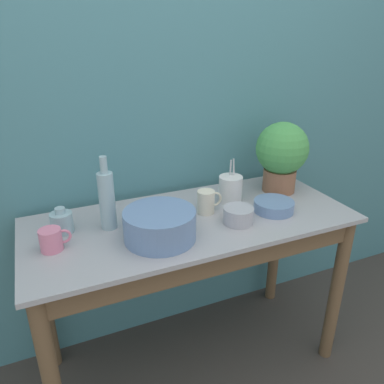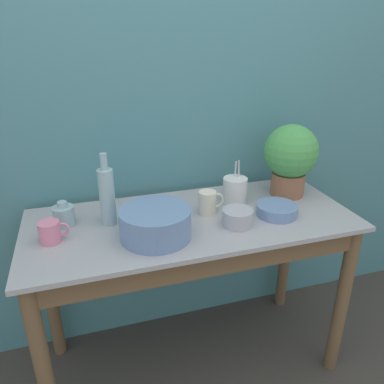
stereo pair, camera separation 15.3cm
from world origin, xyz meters
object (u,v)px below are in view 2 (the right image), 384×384
object	(u,v)px
bottle_tall	(107,195)
bottle_short	(64,215)
bowl_small_blue	(277,210)
mug_cream	(208,202)
bowl_wash_large	(155,223)
utensil_cup	(235,190)
mug_pink	(50,232)
potted_plant	(290,156)
bowl_small_steel	(238,217)

from	to	relation	value
bottle_tall	bottle_short	xyz separation A→B (m)	(-0.18, 0.04, -0.08)
bowl_small_blue	mug_cream	bearing A→B (deg)	159.35
bowl_wash_large	bowl_small_blue	world-z (taller)	bowl_wash_large
bowl_wash_large	utensil_cup	xyz separation A→B (m)	(0.41, 0.20, 0.00)
mug_cream	utensil_cup	distance (m)	0.17
mug_pink	utensil_cup	world-z (taller)	utensil_cup
potted_plant	mug_pink	world-z (taller)	potted_plant
bowl_wash_large	mug_cream	world-z (taller)	bowl_wash_large
bowl_wash_large	mug_pink	size ratio (longest dim) A/B	2.42
potted_plant	mug_cream	world-z (taller)	potted_plant
mug_cream	bowl_small_steel	bearing A→B (deg)	-59.83
mug_pink	bowl_small_blue	size ratio (longest dim) A/B	0.65
bowl_small_blue	utensil_cup	bearing A→B (deg)	126.01
potted_plant	mug_pink	distance (m)	1.09
bowl_wash_large	mug_cream	size ratio (longest dim) A/B	2.40
bottle_tall	mug_cream	size ratio (longest dim) A/B	2.64
potted_plant	bowl_small_blue	xyz separation A→B (m)	(-0.15, -0.18, -0.17)
bottle_tall	mug_pink	xyz separation A→B (m)	(-0.22, -0.08, -0.08)
bowl_wash_large	bowl_small_steel	xyz separation A→B (m)	(0.34, -0.00, -0.02)
mug_cream	bowl_small_blue	size ratio (longest dim) A/B	0.65
bottle_short	utensil_cup	bearing A→B (deg)	-0.37
potted_plant	bottle_tall	bearing A→B (deg)	-176.79
bottle_tall	mug_pink	size ratio (longest dim) A/B	2.66
mug_cream	utensil_cup	xyz separation A→B (m)	(0.15, 0.07, 0.01)
bottle_tall	potted_plant	bearing A→B (deg)	3.21
bowl_wash_large	bowl_small_blue	xyz separation A→B (m)	(0.53, 0.03, -0.03)
mug_cream	bowl_small_steel	xyz separation A→B (m)	(0.08, -0.14, -0.02)
bottle_short	mug_pink	distance (m)	0.13
potted_plant	bottle_short	size ratio (longest dim) A/B	3.28
bowl_wash_large	mug_pink	distance (m)	0.39
bowl_small_blue	bowl_wash_large	bearing A→B (deg)	-177.07
bottle_short	bowl_small_blue	distance (m)	0.89
potted_plant	mug_cream	xyz separation A→B (m)	(-0.43, -0.08, -0.14)
bottle_tall	bowl_small_blue	world-z (taller)	bottle_tall
bottle_tall	utensil_cup	bearing A→B (deg)	3.44
bottle_short	bowl_wash_large	bearing A→B (deg)	-31.14
bowl_wash_large	utensil_cup	bearing A→B (deg)	25.67
bowl_small_blue	bowl_small_steel	size ratio (longest dim) A/B	1.39
mug_cream	bowl_small_steel	distance (m)	0.16
bottle_tall	bowl_small_steel	world-z (taller)	bottle_tall
mug_pink	bowl_small_blue	world-z (taller)	mug_pink
bowl_small_steel	bottle_tall	bearing A→B (deg)	161.28
bowl_wash_large	bottle_tall	world-z (taller)	bottle_tall
bowl_wash_large	bowl_small_steel	distance (m)	0.34
bottle_short	potted_plant	bearing A→B (deg)	0.48
mug_cream	mug_pink	xyz separation A→B (m)	(-0.64, -0.05, -0.01)
potted_plant	mug_cream	size ratio (longest dim) A/B	2.99
bottle_short	mug_cream	bearing A→B (deg)	-6.79
bowl_wash_large	bottle_short	distance (m)	0.39
bottle_short	bowl_small_blue	world-z (taller)	bottle_short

